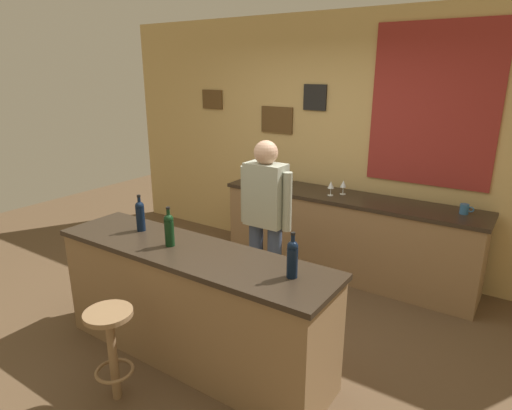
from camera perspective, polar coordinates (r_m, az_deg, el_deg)
ground_plane at (r=3.97m, az=-4.10°, el=-16.23°), size 10.00×10.00×0.00m
back_wall at (r=5.10m, az=10.12°, el=8.36°), size 6.00×0.09×2.80m
bar_counter at (r=3.47m, az=-8.42°, el=-12.79°), size 2.32×0.60×0.92m
side_counter at (r=4.87m, az=11.62°, el=-3.96°), size 2.81×0.56×0.90m
bartender at (r=3.88m, az=1.25°, el=-1.53°), size 0.52×0.21×1.62m
bar_stool at (r=3.19m, az=-18.46°, el=-16.51°), size 0.32×0.32×0.68m
wine_bottle_a at (r=3.68m, az=-14.95°, el=-1.25°), size 0.07×0.07×0.31m
wine_bottle_b at (r=3.31m, az=-11.32°, el=-3.06°), size 0.07×0.07×0.31m
wine_bottle_c at (r=2.78m, az=4.79°, el=-6.88°), size 0.07×0.07×0.31m
wine_glass_a at (r=5.05m, az=2.21°, el=3.79°), size 0.07×0.07×0.16m
wine_glass_b at (r=4.71m, az=9.79°, el=2.55°), size 0.07×0.07×0.16m
wine_glass_c at (r=4.78m, az=11.39°, el=2.67°), size 0.07×0.07×0.16m
coffee_mug at (r=4.50m, az=25.69°, el=-0.48°), size 0.12×0.08×0.09m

